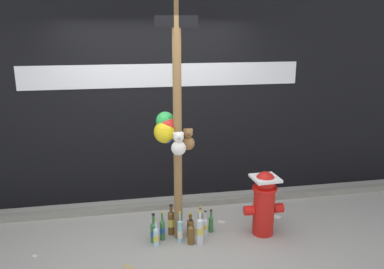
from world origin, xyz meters
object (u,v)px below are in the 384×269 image
object	(u,v)px
bottle_4	(154,232)
bottle_10	(180,231)
bottle_6	(171,222)
memorial_post	(173,114)
fire_hydrant	(264,202)
bottle_5	(200,220)
bottle_3	(191,234)
bottle_2	(162,229)
bottle_7	(211,223)
bottle_8	(205,226)
bottle_1	(156,236)
bottle_0	(190,226)
bottle_9	(200,230)

from	to	relation	value
bottle_4	bottle_10	xyz separation A→B (m)	(0.30, -0.05, 0.01)
bottle_6	memorial_post	bearing A→B (deg)	-60.87
fire_hydrant	bottle_6	world-z (taller)	fire_hydrant
memorial_post	bottle_5	xyz separation A→B (m)	(0.33, 0.09, -1.35)
bottle_3	bottle_10	bearing A→B (deg)	151.73
bottle_2	bottle_7	bearing A→B (deg)	6.89
memorial_post	bottle_6	bearing A→B (deg)	119.13
bottle_3	fire_hydrant	bearing A→B (deg)	4.65
bottle_8	bottle_10	world-z (taller)	bottle_10
bottle_3	bottle_5	world-z (taller)	bottle_5
memorial_post	bottle_6	distance (m)	1.32
bottle_6	bottle_8	world-z (taller)	bottle_6
bottle_3	bottle_10	size ratio (longest dim) A/B	0.79
bottle_1	bottle_4	bearing A→B (deg)	100.99
bottle_0	bottle_10	size ratio (longest dim) A/B	0.76
fire_hydrant	bottle_1	size ratio (longest dim) A/B	2.48
bottle_2	bottle_8	distance (m)	0.51
bottle_0	memorial_post	bearing A→B (deg)	175.40
bottle_10	bottle_3	bearing A→B (deg)	-28.27
memorial_post	bottle_10	distance (m)	1.35
bottle_6	bottle_10	world-z (taller)	bottle_6
fire_hydrant	bottle_8	xyz separation A→B (m)	(-0.69, 0.08, -0.29)
memorial_post	bottle_4	bearing A→B (deg)	-160.72
fire_hydrant	bottle_8	bearing A→B (deg)	173.10
bottle_3	bottle_8	bearing A→B (deg)	37.80
bottle_8	bottle_10	distance (m)	0.33
memorial_post	bottle_8	xyz separation A→B (m)	(0.36, -0.05, -1.36)
bottle_4	bottle_10	distance (m)	0.30
bottle_4	bottle_8	xyz separation A→B (m)	(0.61, 0.04, -0.01)
bottle_4	bottle_8	bearing A→B (deg)	3.78
bottle_1	bottle_8	distance (m)	0.61
bottle_1	bottle_9	size ratio (longest dim) A/B	0.76
bottle_7	bottle_10	world-z (taller)	bottle_10
bottle_0	bottle_5	xyz separation A→B (m)	(0.14, 0.10, 0.02)
bottle_1	bottle_8	world-z (taller)	bottle_1
memorial_post	bottle_3	world-z (taller)	memorial_post
bottle_3	bottle_10	world-z (taller)	bottle_10
memorial_post	bottle_4	distance (m)	1.37
bottle_4	bottle_1	bearing A→B (deg)	-79.01
memorial_post	bottle_10	bearing A→B (deg)	-71.25
bottle_10	bottle_0	bearing A→B (deg)	40.91
fire_hydrant	bottle_7	distance (m)	0.69
bottle_2	bottle_5	world-z (taller)	bottle_2
bottle_5	bottle_3	bearing A→B (deg)	-119.96
bottle_2	bottle_6	size ratio (longest dim) A/B	0.94
bottle_3	bottle_4	size ratio (longest dim) A/B	0.85
bottle_10	fire_hydrant	bearing A→B (deg)	0.54
bottle_4	bottle_2	bearing A→B (deg)	17.10
bottle_5	bottle_0	bearing A→B (deg)	-143.74
bottle_1	bottle_3	world-z (taller)	bottle_1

